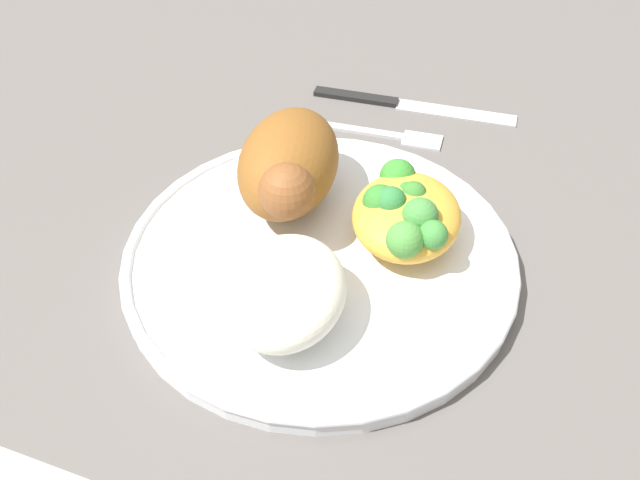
{
  "coord_description": "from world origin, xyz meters",
  "views": [
    {
      "loc": [
        0.35,
        0.08,
        0.37
      ],
      "look_at": [
        0.0,
        0.0,
        0.03
      ],
      "focal_mm": 40.11,
      "sensor_mm": 36.0,
      "label": 1
    }
  ],
  "objects_px": {
    "fork": "(372,131)",
    "knife": "(396,102)",
    "mac_cheese_with_broccoli": "(406,213)",
    "roasted_chicken": "(289,165)",
    "rice_pile": "(285,291)",
    "plate": "(320,258)"
  },
  "relations": [
    {
      "from": "plate",
      "to": "roasted_chicken",
      "type": "xyz_separation_m",
      "value": [
        -0.05,
        -0.03,
        0.04
      ]
    },
    {
      "from": "mac_cheese_with_broccoli",
      "to": "knife",
      "type": "xyz_separation_m",
      "value": [
        -0.19,
        -0.03,
        -0.03
      ]
    },
    {
      "from": "rice_pile",
      "to": "mac_cheese_with_broccoli",
      "type": "bearing_deg",
      "value": 144.98
    },
    {
      "from": "roasted_chicken",
      "to": "rice_pile",
      "type": "height_order",
      "value": "roasted_chicken"
    },
    {
      "from": "roasted_chicken",
      "to": "knife",
      "type": "bearing_deg",
      "value": 161.52
    },
    {
      "from": "rice_pile",
      "to": "roasted_chicken",
      "type": "bearing_deg",
      "value": -167.28
    },
    {
      "from": "fork",
      "to": "knife",
      "type": "bearing_deg",
      "value": 164.74
    },
    {
      "from": "roasted_chicken",
      "to": "mac_cheese_with_broccoli",
      "type": "height_order",
      "value": "roasted_chicken"
    },
    {
      "from": "plate",
      "to": "rice_pile",
      "type": "distance_m",
      "value": 0.07
    },
    {
      "from": "roasted_chicken",
      "to": "rice_pile",
      "type": "xyz_separation_m",
      "value": [
        0.11,
        0.03,
        -0.01
      ]
    },
    {
      "from": "mac_cheese_with_broccoli",
      "to": "fork",
      "type": "height_order",
      "value": "mac_cheese_with_broccoli"
    },
    {
      "from": "plate",
      "to": "mac_cheese_with_broccoli",
      "type": "xyz_separation_m",
      "value": [
        -0.03,
        0.06,
        0.03
      ]
    },
    {
      "from": "fork",
      "to": "knife",
      "type": "height_order",
      "value": "knife"
    },
    {
      "from": "plate",
      "to": "rice_pile",
      "type": "xyz_separation_m",
      "value": [
        0.06,
        -0.01,
        0.03
      ]
    },
    {
      "from": "rice_pile",
      "to": "knife",
      "type": "distance_m",
      "value": 0.29
    },
    {
      "from": "plate",
      "to": "fork",
      "type": "relative_size",
      "value": 1.97
    },
    {
      "from": "roasted_chicken",
      "to": "mac_cheese_with_broccoli",
      "type": "bearing_deg",
      "value": 77.91
    },
    {
      "from": "knife",
      "to": "plate",
      "type": "bearing_deg",
      "value": -6.25
    },
    {
      "from": "roasted_chicken",
      "to": "mac_cheese_with_broccoli",
      "type": "distance_m",
      "value": 0.09
    },
    {
      "from": "roasted_chicken",
      "to": "rice_pile",
      "type": "bearing_deg",
      "value": 12.72
    },
    {
      "from": "roasted_chicken",
      "to": "knife",
      "type": "height_order",
      "value": "roasted_chicken"
    },
    {
      "from": "plate",
      "to": "knife",
      "type": "distance_m",
      "value": 0.22
    }
  ]
}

